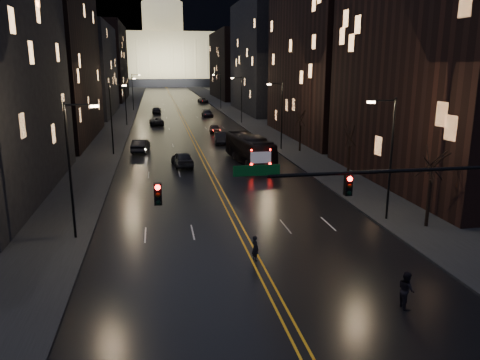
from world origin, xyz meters
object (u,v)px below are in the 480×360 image
oncoming_car_a (182,159)px  oncoming_car_b (141,146)px  pedestrian_a (255,248)px  bus (250,149)px  receding_car_a (221,138)px  pedestrian_b (406,290)px  traffic_signal (394,193)px

oncoming_car_a → oncoming_car_b: (-4.89, 9.94, -0.00)m
oncoming_car_a → pedestrian_a: (2.70, -27.14, -0.09)m
bus → pedestrian_a: bus is taller
oncoming_car_b → receding_car_a: 12.31m
bus → pedestrian_b: 34.32m
traffic_signal → bus: size_ratio=1.48×
pedestrian_b → pedestrian_a: bearing=45.0°
bus → receding_car_a: (-1.46, 14.27, -0.81)m
pedestrian_b → traffic_signal: bearing=1.2°
traffic_signal → receding_car_a: bearing=92.8°
traffic_signal → oncoming_car_b: 44.02m
oncoming_car_b → pedestrian_b: (13.47, -43.67, 0.05)m
receding_car_a → pedestrian_b: pedestrian_b is taller
oncoming_car_a → pedestrian_a: 27.27m
oncoming_car_b → oncoming_car_a: bearing=123.3°
traffic_signal → oncoming_car_a: (-8.66, 31.73, -4.24)m
oncoming_car_b → pedestrian_a: 37.85m
oncoming_car_a → pedestrian_a: oncoming_car_a is taller
oncoming_car_b → receding_car_a: size_ratio=1.06×
bus → pedestrian_a: size_ratio=7.54×
bus → pedestrian_a: 28.21m
pedestrian_a → pedestrian_b: (5.89, -6.59, 0.14)m
oncoming_car_b → traffic_signal: bearing=115.1°
oncoming_car_a → receding_car_a: 16.17m
traffic_signal → receding_car_a: (-2.26, 46.58, -4.29)m
oncoming_car_b → bus: bearing=150.8°
oncoming_car_b → receding_car_a: oncoming_car_b is taller
traffic_signal → receding_car_a: size_ratio=3.51×
receding_car_a → pedestrian_a: 42.15m
bus → pedestrian_b: bus is taller
traffic_signal → receding_car_a: 46.83m
bus → receding_car_a: size_ratio=2.37×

